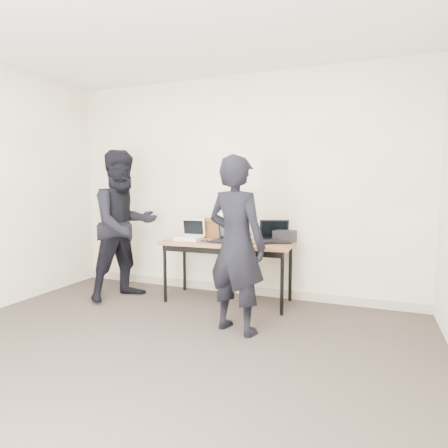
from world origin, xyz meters
The scene contains 13 objects.
room centered at (0.00, 0.00, 1.35)m, with size 4.60×4.60×2.80m.
desk centered at (0.05, 1.86, 0.66)m, with size 1.52×0.70×0.72m.
laptop_beige centered at (-0.42, 1.82, 0.77)m, with size 0.31×0.30×0.24m.
laptop_center centered at (0.06, 1.83, 0.78)m, with size 0.35×0.34×0.25m.
laptop_right centered at (0.57, 2.01, 0.78)m, with size 0.42×0.41×0.25m.
leather_satchel centered at (-0.13, 2.09, 0.85)m, with size 0.36×0.18×0.25m.
tissue centered at (-0.10, 2.09, 1.00)m, with size 0.13×0.10×0.08m, color white.
equipment_box centered at (0.68, 2.05, 0.79)m, with size 0.23×0.20×0.13m, color black.
power_brick centered at (-0.17, 1.69, 0.73)m, with size 0.08×0.05×0.03m, color black.
cables centered at (0.30, 1.86, 0.72)m, with size 0.72×0.41×0.01m.
person_typist centered at (0.43, 1.05, 0.82)m, with size 0.60×0.39×1.65m, color black.
person_observer centered at (-1.18, 1.57, 0.89)m, with size 0.87×0.68×1.79m, color black.
baseboard centered at (0.00, 2.23, 0.05)m, with size 4.50×0.03×0.10m, color #A99C8C.
Camera 1 is at (1.56, -2.17, 1.38)m, focal length 30.00 mm.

